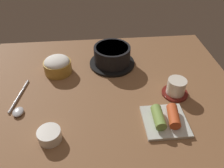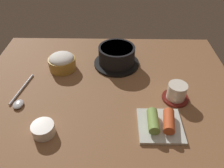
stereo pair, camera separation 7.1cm
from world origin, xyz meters
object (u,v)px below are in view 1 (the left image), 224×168
at_px(kimchi_plate, 165,119).
at_px(side_bowl_near, 50,135).
at_px(tea_cup_with_saucer, 176,88).
at_px(spoon, 18,106).
at_px(stone_pot, 112,56).
at_px(rice_bowl, 57,65).

height_order(kimchi_plate, side_bowl_near, kimchi_plate).
xyz_separation_m(tea_cup_with_saucer, spoon, (-0.56, -0.02, -0.02)).
relative_size(tea_cup_with_saucer, kimchi_plate, 0.68).
height_order(stone_pot, rice_bowl, stone_pot).
bearing_deg(rice_bowl, stone_pot, 9.13).
bearing_deg(kimchi_plate, tea_cup_with_saucer, 60.41).
bearing_deg(side_bowl_near, rice_bowl, 90.97).
relative_size(stone_pot, spoon, 1.00).
bearing_deg(stone_pot, spoon, -146.38).
bearing_deg(spoon, stone_pot, 33.62).
bearing_deg(spoon, kimchi_plate, -13.15).
xyz_separation_m(tea_cup_with_saucer, kimchi_plate, (-0.07, -0.13, -0.01)).
bearing_deg(kimchi_plate, spoon, 166.85).
distance_m(stone_pot, spoon, 0.42).
bearing_deg(side_bowl_near, stone_pot, 59.48).
distance_m(kimchi_plate, side_bowl_near, 0.36).
relative_size(side_bowl_near, spoon, 0.36).
relative_size(tea_cup_with_saucer, side_bowl_near, 1.35).
bearing_deg(kimchi_plate, rice_bowl, 139.97).
bearing_deg(side_bowl_near, spoon, 130.76).
bearing_deg(tea_cup_with_saucer, stone_pot, 134.69).
bearing_deg(kimchi_plate, side_bowl_near, -174.94).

